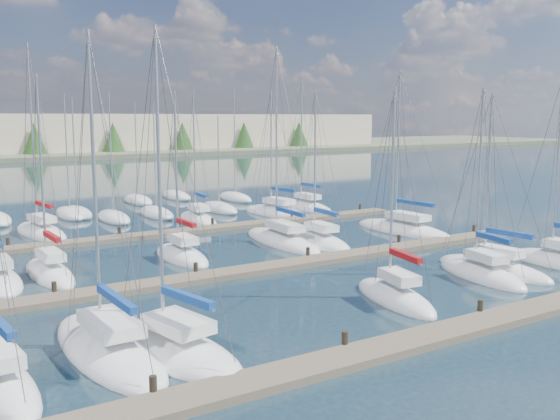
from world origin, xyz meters
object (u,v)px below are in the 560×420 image
sailboat_r (305,207)px  sailboat_i (50,273)px  sailboat_d (395,297)px  sailboat_p (198,220)px  sailboat_l (319,242)px  sailboat_g (560,262)px  sailboat_q (276,213)px  sailboat_c (173,350)px  sailboat_e (481,274)px  sailboat_b (108,349)px  sailboat_m (403,230)px  sailboat_n (41,232)px  sailboat_j (182,256)px  sailboat_k (282,241)px  sailboat_f (493,269)px

sailboat_r → sailboat_i: bearing=-155.4°
sailboat_d → sailboat_p: size_ratio=0.93×
sailboat_l → sailboat_g: sailboat_g is taller
sailboat_q → sailboat_c: (-22.30, -27.98, 0.01)m
sailboat_l → sailboat_e: 13.18m
sailboat_e → sailboat_r: (6.98, 28.13, 0.00)m
sailboat_i → sailboat_b: size_ratio=0.94×
sailboat_i → sailboat_m: bearing=-2.9°
sailboat_l → sailboat_i: sailboat_i is taller
sailboat_l → sailboat_c: (-17.52, -14.41, 0.00)m
sailboat_e → sailboat_l: bearing=111.5°
sailboat_d → sailboat_b: 14.51m
sailboat_r → sailboat_i: 31.60m
sailboat_p → sailboat_c: size_ratio=0.92×
sailboat_n → sailboat_m: sailboat_n is taller
sailboat_q → sailboat_e: 26.66m
sailboat_n → sailboat_q: 21.31m
sailboat_e → sailboat_g: (6.72, -0.56, -0.00)m
sailboat_l → sailboat_j: size_ratio=1.02×
sailboat_g → sailboat_j: size_ratio=1.07×
sailboat_q → sailboat_j: (-15.25, -12.60, 0.01)m
sailboat_l → sailboat_m: sailboat_m is taller
sailboat_q → sailboat_k: bearing=-127.9°
sailboat_l → sailboat_b: size_ratio=0.90×
sailboat_k → sailboat_p: bearing=100.1°
sailboat_c → sailboat_b: 2.63m
sailboat_q → sailboat_i: size_ratio=1.00×
sailboat_b → sailboat_g: bearing=-2.5°
sailboat_l → sailboat_r: bearing=63.7°
sailboat_p → sailboat_i: bearing=-135.2°
sailboat_d → sailboat_e: size_ratio=0.99×
sailboat_n → sailboat_f: sailboat_n is taller
sailboat_d → sailboat_e: (7.47, 0.78, -0.00)m
sailboat_n → sailboat_e: sailboat_n is taller
sailboat_d → sailboat_f: sailboat_d is taller
sailboat_p → sailboat_b: sailboat_b is taller
sailboat_q → sailboat_m: size_ratio=0.91×
sailboat_l → sailboat_i: 18.91m
sailboat_j → sailboat_i: bearing=-178.2°
sailboat_f → sailboat_g: 5.18m
sailboat_m → sailboat_b: sailboat_m is taller
sailboat_l → sailboat_k: 2.74m
sailboat_m → sailboat_e: 14.72m
sailboat_q → sailboat_j: sailboat_q is taller
sailboat_f → sailboat_c: size_ratio=0.85×
sailboat_l → sailboat_m: bearing=6.9°
sailboat_f → sailboat_j: (-14.41, 13.44, 0.00)m
sailboat_j → sailboat_q: bearing=40.4°
sailboat_d → sailboat_b: bearing=-171.4°
sailboat_d → sailboat_c: size_ratio=0.86×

